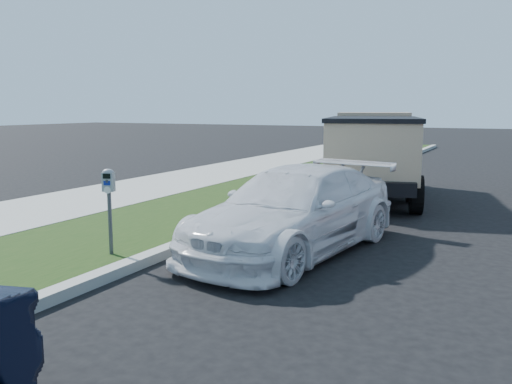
% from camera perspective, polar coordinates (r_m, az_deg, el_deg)
% --- Properties ---
extents(ground, '(120.00, 120.00, 0.00)m').
position_cam_1_polar(ground, '(7.41, 6.29, -9.50)').
color(ground, black).
rests_on(ground, ground).
extents(streetside, '(6.12, 50.00, 0.15)m').
position_cam_1_polar(streetside, '(11.96, -15.88, -2.37)').
color(streetside, gray).
rests_on(streetside, ground).
extents(parking_meter, '(0.21, 0.17, 1.31)m').
position_cam_1_polar(parking_meter, '(8.37, -15.23, -0.09)').
color(parking_meter, '#3F4247').
rests_on(parking_meter, ground).
extents(white_wagon, '(2.58, 4.94, 1.37)m').
position_cam_1_polar(white_wagon, '(8.83, 4.11, -1.89)').
color(white_wagon, white).
rests_on(white_wagon, ground).
extents(dump_truck, '(3.39, 5.92, 2.19)m').
position_cam_1_polar(dump_truck, '(14.58, 12.18, 4.37)').
color(dump_truck, black).
rests_on(dump_truck, ground).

